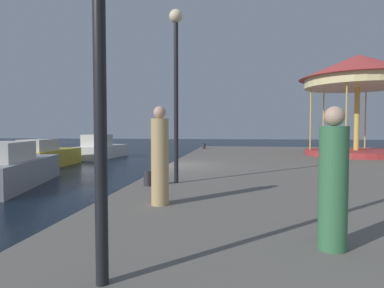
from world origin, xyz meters
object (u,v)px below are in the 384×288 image
at_px(lamp_post_mid_promenade, 176,66).
at_px(person_near_carousel, 160,159).
at_px(motorboat_grey, 12,169).
at_px(motorboat_white, 101,149).
at_px(carousel, 358,80).
at_px(bollard_center, 204,146).
at_px(bollard_south, 148,178).
at_px(motorboat_yellow, 47,156).
at_px(person_far_corner, 333,183).

relative_size(lamp_post_mid_promenade, person_near_carousel, 2.44).
bearing_deg(motorboat_grey, motorboat_white, 97.90).
bearing_deg(carousel, person_near_carousel, -121.80).
distance_m(motorboat_white, person_near_carousel, 20.39).
bearing_deg(bollard_center, motorboat_white, 176.84).
distance_m(carousel, bollard_south, 14.65).
distance_m(motorboat_yellow, lamp_post_mid_promenade, 13.95).
bearing_deg(motorboat_yellow, person_far_corner, -48.79).
bearing_deg(carousel, lamp_post_mid_promenade, -128.24).
relative_size(motorboat_white, bollard_center, 14.70).
relative_size(motorboat_grey, carousel, 1.00).
height_order(bollard_center, person_far_corner, person_far_corner).
relative_size(lamp_post_mid_promenade, person_far_corner, 2.67).
bearing_deg(bollard_south, carousel, 51.10).
xyz_separation_m(motorboat_white, carousel, (17.07, -5.24, 4.24)).
xyz_separation_m(bollard_south, person_near_carousel, (0.79, -2.04, 0.70)).
bearing_deg(person_far_corner, motorboat_grey, 142.27).
bearing_deg(bollard_south, motorboat_yellow, 131.71).
xyz_separation_m(motorboat_yellow, bollard_center, (8.92, 5.69, 0.35)).
bearing_deg(motorboat_grey, carousel, 25.87).
bearing_deg(person_near_carousel, motorboat_white, 116.22).
height_order(motorboat_grey, person_near_carousel, person_near_carousel).
height_order(motorboat_white, person_far_corner, person_far_corner).
height_order(lamp_post_mid_promenade, person_far_corner, lamp_post_mid_promenade).
distance_m(bollard_south, bollard_center, 15.78).
xyz_separation_m(motorboat_grey, bollard_center, (6.38, 12.22, 0.32)).
distance_m(bollard_south, person_near_carousel, 2.30).
xyz_separation_m(person_near_carousel, person_far_corner, (2.62, -2.03, -0.08)).
relative_size(carousel, person_near_carousel, 3.26).
bearing_deg(bollard_south, bollard_center, 90.25).
bearing_deg(motorboat_grey, person_near_carousel, -37.71).
relative_size(lamp_post_mid_promenade, bollard_south, 11.63).
xyz_separation_m(motorboat_grey, bollard_south, (6.45, -3.56, 0.32)).
bearing_deg(motorboat_yellow, motorboat_grey, -68.76).
bearing_deg(motorboat_white, person_near_carousel, -63.78).
relative_size(motorboat_yellow, bollard_center, 12.77).
distance_m(lamp_post_mid_promenade, person_far_corner, 5.86).
distance_m(motorboat_grey, motorboat_yellow, 7.01).
relative_size(motorboat_white, person_far_corner, 3.38).
xyz_separation_m(motorboat_white, motorboat_grey, (1.76, -12.67, -0.00)).
relative_size(motorboat_grey, motorboat_yellow, 1.21).
relative_size(motorboat_yellow, person_far_corner, 2.93).
height_order(motorboat_yellow, bollard_south, motorboat_yellow).
bearing_deg(carousel, bollard_center, 151.78).
xyz_separation_m(carousel, person_near_carousel, (-8.08, -13.03, -3.23)).
xyz_separation_m(motorboat_yellow, person_near_carousel, (9.78, -12.13, 1.05)).
bearing_deg(person_far_corner, lamp_post_mid_promenade, 121.00).
distance_m(lamp_post_mid_promenade, bollard_south, 3.06).
xyz_separation_m(motorboat_white, bollard_center, (8.14, -0.45, 0.31)).
xyz_separation_m(motorboat_white, lamp_post_mid_promenade, (8.85, -15.69, 3.26)).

